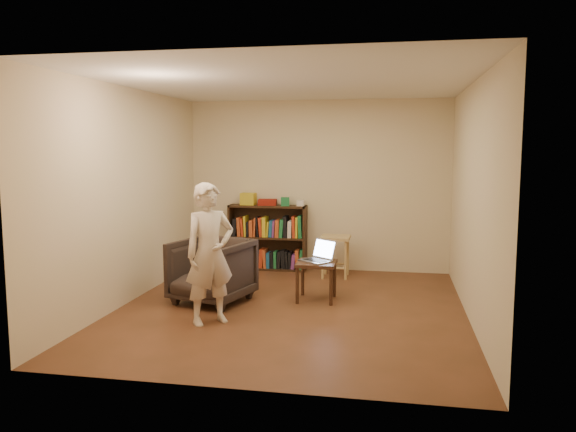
% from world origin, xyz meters
% --- Properties ---
extents(floor, '(4.50, 4.50, 0.00)m').
position_xyz_m(floor, '(0.00, 0.00, 0.00)').
color(floor, '#4B2C18').
rests_on(floor, ground).
extents(ceiling, '(4.50, 4.50, 0.00)m').
position_xyz_m(ceiling, '(0.00, 0.00, 2.60)').
color(ceiling, white).
rests_on(ceiling, wall_back).
extents(wall_back, '(4.00, 0.00, 4.00)m').
position_xyz_m(wall_back, '(0.00, 2.25, 1.30)').
color(wall_back, beige).
rests_on(wall_back, floor).
extents(wall_left, '(0.00, 4.50, 4.50)m').
position_xyz_m(wall_left, '(-2.00, 0.00, 1.30)').
color(wall_left, beige).
rests_on(wall_left, floor).
extents(wall_right, '(0.00, 4.50, 4.50)m').
position_xyz_m(wall_right, '(2.00, 0.00, 1.30)').
color(wall_right, beige).
rests_on(wall_right, floor).
extents(bookshelf, '(1.20, 0.30, 1.00)m').
position_xyz_m(bookshelf, '(-0.75, 2.09, 0.44)').
color(bookshelf, black).
rests_on(bookshelf, floor).
extents(box_yellow, '(0.24, 0.18, 0.18)m').
position_xyz_m(box_yellow, '(-1.06, 2.10, 1.09)').
color(box_yellow, gold).
rests_on(box_yellow, bookshelf).
extents(red_cloth, '(0.30, 0.24, 0.09)m').
position_xyz_m(red_cloth, '(-0.75, 2.10, 1.05)').
color(red_cloth, maroon).
rests_on(red_cloth, bookshelf).
extents(box_green, '(0.15, 0.15, 0.13)m').
position_xyz_m(box_green, '(-0.47, 2.06, 1.06)').
color(box_green, '#1C6C39').
rests_on(box_green, bookshelf).
extents(box_white, '(0.11, 0.11, 0.09)m').
position_xyz_m(box_white, '(-0.23, 2.09, 1.04)').
color(box_white, silver).
rests_on(box_white, bookshelf).
extents(stool, '(0.42, 0.42, 0.61)m').
position_xyz_m(stool, '(0.34, 1.74, 0.49)').
color(stool, tan).
rests_on(stool, floor).
extents(armchair, '(1.03, 1.05, 0.78)m').
position_xyz_m(armchair, '(-1.00, 0.12, 0.39)').
color(armchair, black).
rests_on(armchair, floor).
extents(side_table, '(0.47, 0.47, 0.48)m').
position_xyz_m(side_table, '(0.24, 0.44, 0.40)').
color(side_table, '#311D10').
rests_on(side_table, floor).
extents(laptop, '(0.49, 0.48, 0.26)m').
position_xyz_m(laptop, '(0.26, 0.49, 0.54)').
color(laptop, '#A7A7AB').
rests_on(laptop, side_table).
extents(person, '(0.65, 0.64, 1.51)m').
position_xyz_m(person, '(-0.75, -0.68, 0.76)').
color(person, beige).
rests_on(person, floor).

